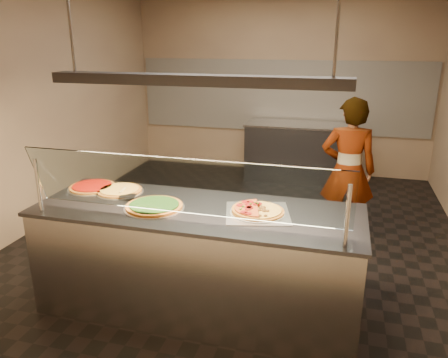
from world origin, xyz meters
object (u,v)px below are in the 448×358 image
(half_pizza_pepperoni, at_px, (246,208))
(pizza_spatula, at_px, (125,192))
(sneeze_guard, at_px, (181,187))
(perforated_tray, at_px, (258,213))
(serving_counter, at_px, (198,259))
(pizza_cheese, at_px, (120,190))
(pizza_tomato, at_px, (93,186))
(prep_table, at_px, (298,151))
(heat_lamp_housing, at_px, (194,80))
(worker, at_px, (348,171))
(pizza_spinach, at_px, (154,206))
(half_pizza_sausage, at_px, (270,211))

(half_pizza_pepperoni, xyz_separation_m, pizza_spatula, (-1.10, 0.10, -0.01))
(sneeze_guard, xyz_separation_m, perforated_tray, (0.50, 0.37, -0.29))
(serving_counter, bearing_deg, sneeze_guard, -90.00)
(pizza_cheese, relative_size, pizza_tomato, 0.96)
(serving_counter, height_order, prep_table, same)
(heat_lamp_housing, bearing_deg, pizza_spatula, 170.21)
(perforated_tray, bearing_deg, sneeze_guard, -143.41)
(prep_table, distance_m, worker, 2.33)
(sneeze_guard, height_order, pizza_spinach, sneeze_guard)
(sneeze_guard, xyz_separation_m, worker, (1.19, 2.09, -0.40))
(perforated_tray, bearing_deg, pizza_tomato, 172.83)
(half_pizza_pepperoni, distance_m, pizza_spinach, 0.74)
(pizza_cheese, bearing_deg, worker, 37.96)
(pizza_tomato, height_order, prep_table, pizza_tomato)
(prep_table, distance_m, heat_lamp_housing, 4.21)
(prep_table, xyz_separation_m, heat_lamp_housing, (-0.42, -3.92, 1.48))
(perforated_tray, relative_size, heat_lamp_housing, 0.26)
(half_pizza_pepperoni, xyz_separation_m, prep_table, (0.02, 3.89, -0.50))
(perforated_tray, xyz_separation_m, pizza_spatula, (-1.20, 0.10, 0.02))
(half_pizza_sausage, relative_size, pizza_cheese, 1.05)
(pizza_cheese, distance_m, prep_table, 3.94)
(sneeze_guard, distance_m, half_pizza_pepperoni, 0.60)
(serving_counter, bearing_deg, prep_table, 83.85)
(pizza_cheese, bearing_deg, pizza_spatula, -40.56)
(half_pizza_pepperoni, distance_m, pizza_tomato, 1.50)
(pizza_spinach, distance_m, pizza_spatula, 0.42)
(perforated_tray, relative_size, pizza_spatula, 2.58)
(half_pizza_pepperoni, relative_size, worker, 0.27)
(serving_counter, height_order, pizza_cheese, pizza_cheese)
(prep_table, bearing_deg, heat_lamp_housing, -96.15)
(pizza_spatula, distance_m, prep_table, 3.99)
(pizza_spatula, bearing_deg, worker, 40.68)
(pizza_spinach, distance_m, pizza_tomato, 0.81)
(sneeze_guard, bearing_deg, worker, 60.42)
(serving_counter, bearing_deg, half_pizza_sausage, 2.25)
(pizza_spinach, xyz_separation_m, prep_table, (0.76, 4.00, -0.48))
(pizza_spinach, relative_size, pizza_tomato, 1.12)
(perforated_tray, height_order, half_pizza_sausage, half_pizza_sausage)
(perforated_tray, bearing_deg, prep_table, 91.09)
(serving_counter, distance_m, half_pizza_pepperoni, 0.64)
(sneeze_guard, relative_size, half_pizza_sausage, 5.45)
(half_pizza_pepperoni, xyz_separation_m, worker, (0.79, 1.72, -0.14))
(half_pizza_pepperoni, height_order, half_pizza_sausage, half_pizza_pepperoni)
(worker, bearing_deg, half_pizza_sausage, 66.98)
(half_pizza_pepperoni, distance_m, pizza_spatula, 1.11)
(half_pizza_sausage, xyz_separation_m, pizza_spinach, (-0.93, -0.10, -0.01))
(perforated_tray, relative_size, half_pizza_pepperoni, 1.34)
(half_pizza_pepperoni, bearing_deg, pizza_tomato, 172.36)
(half_pizza_pepperoni, bearing_deg, perforated_tray, 0.04)
(sneeze_guard, relative_size, pizza_tomato, 5.51)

